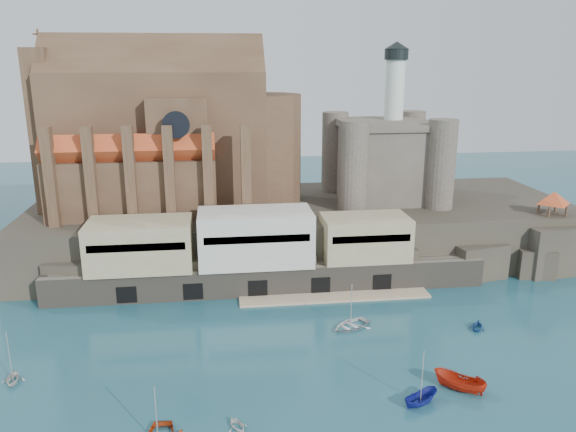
% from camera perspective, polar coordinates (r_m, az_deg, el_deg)
% --- Properties ---
extents(ground, '(300.00, 300.00, 0.00)m').
position_cam_1_polar(ground, '(73.25, 6.18, -14.02)').
color(ground, '#194755').
rests_on(ground, ground).
extents(promontory, '(100.00, 36.00, 10.00)m').
position_cam_1_polar(promontory, '(106.97, 1.36, -1.31)').
color(promontory, '#28251E').
rests_on(promontory, ground).
extents(quay, '(70.00, 12.00, 13.05)m').
position_cam_1_polar(quay, '(90.19, -3.41, -3.85)').
color(quay, '#60584C').
rests_on(quay, ground).
extents(church, '(47.00, 25.93, 30.51)m').
position_cam_1_polar(church, '(104.93, -11.95, 7.65)').
color(church, '#483221').
rests_on(church, promontory).
extents(castle_keep, '(21.20, 21.20, 29.30)m').
position_cam_1_polar(castle_keep, '(109.06, 9.80, 6.03)').
color(castle_keep, '#4E463D').
rests_on(castle_keep, promontory).
extents(rock_outcrop, '(14.50, 10.50, 8.70)m').
position_cam_1_polar(rock_outcrop, '(109.62, 24.89, -2.89)').
color(rock_outcrop, '#28251E').
rests_on(rock_outcrop, ground).
extents(pavilion, '(6.40, 6.40, 5.40)m').
position_cam_1_polar(pavilion, '(107.52, 25.38, 1.55)').
color(pavilion, '#483221').
rests_on(pavilion, rock_outcrop).
extents(boat_1, '(2.76, 2.32, 2.75)m').
position_cam_1_polar(boat_1, '(61.20, -5.17, -20.63)').
color(boat_1, silver).
rests_on(boat_1, ground).
extents(boat_2, '(2.32, 2.30, 4.53)m').
position_cam_1_polar(boat_2, '(65.95, 13.28, -18.06)').
color(boat_2, navy).
rests_on(boat_2, ground).
extents(boat_4, '(3.08, 2.08, 3.35)m').
position_cam_1_polar(boat_4, '(75.06, -26.13, -14.90)').
color(boat_4, beige).
rests_on(boat_4, ground).
extents(boat_5, '(3.16, 3.15, 5.92)m').
position_cam_1_polar(boat_5, '(69.33, 16.97, -16.54)').
color(boat_5, red).
rests_on(boat_5, ground).
extents(boat_6, '(3.17, 4.30, 5.95)m').
position_cam_1_polar(boat_6, '(80.43, 6.37, -11.16)').
color(boat_6, silver).
rests_on(boat_6, ground).
extents(boat_7, '(3.18, 2.90, 3.15)m').
position_cam_1_polar(boat_7, '(83.70, 18.64, -10.82)').
color(boat_7, navy).
rests_on(boat_7, ground).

